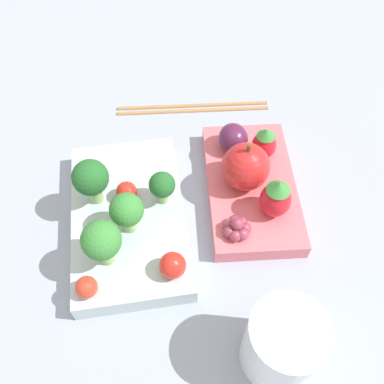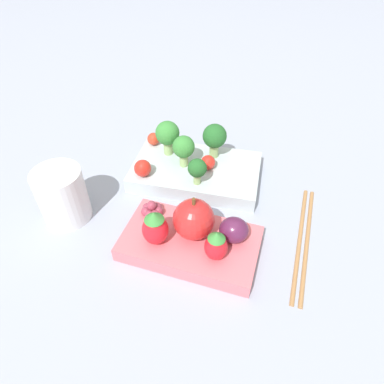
# 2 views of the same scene
# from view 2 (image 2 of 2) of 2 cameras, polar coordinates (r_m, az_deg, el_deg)

# --- Properties ---
(ground_plane) EXTENTS (4.00, 4.00, 0.00)m
(ground_plane) POSITION_cam_2_polar(r_m,az_deg,el_deg) (0.52, -0.63, -3.25)
(ground_plane) COLOR #939EB2
(bento_box_savoury) EXTENTS (0.21, 0.14, 0.03)m
(bento_box_savoury) POSITION_cam_2_polar(r_m,az_deg,el_deg) (0.57, 0.24, 3.40)
(bento_box_savoury) COLOR silver
(bento_box_savoury) RESTS_ON ground_plane
(bento_box_fruit) EXTENTS (0.19, 0.13, 0.02)m
(bento_box_fruit) POSITION_cam_2_polar(r_m,az_deg,el_deg) (0.46, -0.30, -8.54)
(bento_box_fruit) COLOR #DB6670
(bento_box_fruit) RESTS_ON ground_plane
(broccoli_floret_0) EXTENTS (0.04, 0.04, 0.05)m
(broccoli_floret_0) POSITION_cam_2_polar(r_m,az_deg,el_deg) (0.54, -1.42, 7.37)
(broccoli_floret_0) COLOR #93B770
(broccoli_floret_0) RESTS_ON bento_box_savoury
(broccoli_floret_1) EXTENTS (0.04, 0.04, 0.06)m
(broccoli_floret_1) POSITION_cam_2_polar(r_m,az_deg,el_deg) (0.56, 3.79, 9.11)
(broccoli_floret_1) COLOR #93B770
(broccoli_floret_1) RESTS_ON bento_box_savoury
(broccoli_floret_2) EXTENTS (0.03, 0.03, 0.04)m
(broccoli_floret_2) POSITION_cam_2_polar(r_m,az_deg,el_deg) (0.51, 0.88, 3.87)
(broccoli_floret_2) COLOR #93B770
(broccoli_floret_2) RESTS_ON bento_box_savoury
(broccoli_floret_3) EXTENTS (0.04, 0.04, 0.06)m
(broccoli_floret_3) POSITION_cam_2_polar(r_m,az_deg,el_deg) (0.57, -4.10, 9.58)
(broccoli_floret_3) COLOR #93B770
(broccoli_floret_3) RESTS_ON bento_box_savoury
(cherry_tomato_0) EXTENTS (0.02, 0.02, 0.02)m
(cherry_tomato_0) POSITION_cam_2_polar(r_m,az_deg,el_deg) (0.61, -6.44, 8.79)
(cherry_tomato_0) COLOR red
(cherry_tomato_0) RESTS_ON bento_box_savoury
(cherry_tomato_1) EXTENTS (0.02, 0.02, 0.02)m
(cherry_tomato_1) POSITION_cam_2_polar(r_m,az_deg,el_deg) (0.55, 2.69, 4.96)
(cherry_tomato_1) COLOR red
(cherry_tomato_1) RESTS_ON bento_box_savoury
(cherry_tomato_2) EXTENTS (0.03, 0.03, 0.03)m
(cherry_tomato_2) POSITION_cam_2_polar(r_m,az_deg,el_deg) (0.54, -8.23, 3.95)
(cherry_tomato_2) COLOR red
(cherry_tomato_2) RESTS_ON bento_box_savoury
(apple) EXTENTS (0.05, 0.05, 0.06)m
(apple) POSITION_cam_2_polar(r_m,az_deg,el_deg) (0.44, 0.27, -4.56)
(apple) COLOR red
(apple) RESTS_ON bento_box_fruit
(strawberry_0) EXTENTS (0.03, 0.03, 0.04)m
(strawberry_0) POSITION_cam_2_polar(r_m,az_deg,el_deg) (0.42, 4.02, -8.90)
(strawberry_0) COLOR red
(strawberry_0) RESTS_ON bento_box_fruit
(strawberry_1) EXTENTS (0.03, 0.03, 0.05)m
(strawberry_1) POSITION_cam_2_polar(r_m,az_deg,el_deg) (0.44, -6.17, -5.95)
(strawberry_1) COLOR red
(strawberry_1) RESTS_ON bento_box_fruit
(plum) EXTENTS (0.04, 0.04, 0.03)m
(plum) POSITION_cam_2_polar(r_m,az_deg,el_deg) (0.45, 6.98, -6.31)
(plum) COLOR #511E42
(plum) RESTS_ON bento_box_fruit
(grape_cluster) EXTENTS (0.03, 0.03, 0.02)m
(grape_cluster) POSITION_cam_2_polar(r_m,az_deg,el_deg) (0.48, -6.66, -2.95)
(grape_cluster) COLOR #93384C
(grape_cluster) RESTS_ON bento_box_fruit
(drinking_cup) EXTENTS (0.07, 0.07, 0.08)m
(drinking_cup) POSITION_cam_2_polar(r_m,az_deg,el_deg) (0.52, -20.79, -0.56)
(drinking_cup) COLOR silver
(drinking_cup) RESTS_ON ground_plane
(chopsticks_pair) EXTENTS (0.05, 0.21, 0.01)m
(chopsticks_pair) POSITION_cam_2_polar(r_m,az_deg,el_deg) (0.50, 18.13, -7.58)
(chopsticks_pair) COLOR #A37547
(chopsticks_pair) RESTS_ON ground_plane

